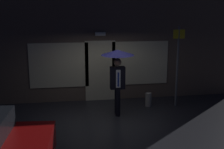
{
  "coord_description": "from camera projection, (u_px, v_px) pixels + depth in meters",
  "views": [
    {
      "loc": [
        -1.3,
        -8.81,
        3.57
      ],
      "look_at": [
        0.17,
        0.55,
        1.34
      ],
      "focal_mm": 50.17,
      "sensor_mm": 36.0,
      "label": 1
    }
  ],
  "objects": [
    {
      "name": "ground_plane",
      "position": [
        109.0,
        122.0,
        9.49
      ],
      "size": [
        18.0,
        18.0,
        0.0
      ],
      "primitive_type": "plane",
      "color": "#26262B"
    },
    {
      "name": "building_facade",
      "position": [
        99.0,
        42.0,
        11.26
      ],
      "size": [
        10.63,
        0.48,
        4.31
      ],
      "color": "brown",
      "rests_on": "ground"
    },
    {
      "name": "person_with_umbrella",
      "position": [
        118.0,
        66.0,
        9.7
      ],
      "size": [
        1.02,
        1.02,
        2.11
      ],
      "rotation": [
        0.0,
        0.0,
        -0.01
      ],
      "color": "black",
      "rests_on": "ground"
    },
    {
      "name": "street_sign_post",
      "position": [
        177.0,
        62.0,
        10.59
      ],
      "size": [
        0.4,
        0.07,
        2.75
      ],
      "color": "#595B60",
      "rests_on": "ground"
    },
    {
      "name": "sidewalk_bollard",
      "position": [
        148.0,
        100.0,
        10.85
      ],
      "size": [
        0.21,
        0.21,
        0.47
      ],
      "primitive_type": "cylinder",
      "color": "#9E998E",
      "rests_on": "ground"
    }
  ]
}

